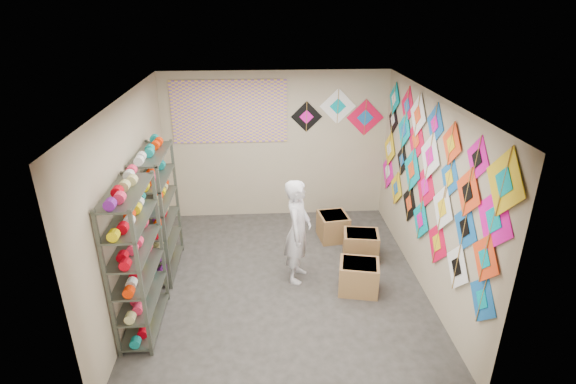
{
  "coord_description": "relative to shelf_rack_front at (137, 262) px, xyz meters",
  "views": [
    {
      "loc": [
        -0.27,
        -5.51,
        3.86
      ],
      "look_at": [
        0.1,
        0.3,
        1.3
      ],
      "focal_mm": 28.0,
      "sensor_mm": 36.0,
      "label": 1
    }
  ],
  "objects": [
    {
      "name": "back_wall_kites",
      "position": [
        2.92,
        3.09,
        0.99
      ],
      "size": [
        1.67,
        0.02,
        0.87
      ],
      "color": "black",
      "rests_on": "room_walls"
    },
    {
      "name": "room_walls",
      "position": [
        1.78,
        0.85,
        0.69
      ],
      "size": [
        4.5,
        4.5,
        4.5
      ],
      "color": "tan",
      "rests_on": "ground"
    },
    {
      "name": "shelf_rack_back",
      "position": [
        0.0,
        1.3,
        0.0
      ],
      "size": [
        0.4,
        1.1,
        1.9
      ],
      "primitive_type": "cube",
      "color": "#4C5147",
      "rests_on": "ground"
    },
    {
      "name": "shelf_rack_front",
      "position": [
        0.0,
        0.0,
        0.0
      ],
      "size": [
        0.4,
        1.1,
        1.9
      ],
      "primitive_type": "cube",
      "color": "#4C5147",
      "rests_on": "ground"
    },
    {
      "name": "carton_a",
      "position": [
        2.84,
        0.56,
        -0.72
      ],
      "size": [
        0.63,
        0.56,
        0.45
      ],
      "primitive_type": "cube",
      "rotation": [
        0.0,
        0.0,
        -0.21
      ],
      "color": "olive",
      "rests_on": "ground"
    },
    {
      "name": "carton_b",
      "position": [
        3.05,
        1.43,
        -0.73
      ],
      "size": [
        0.6,
        0.52,
        0.44
      ],
      "primitive_type": "cube",
      "rotation": [
        0.0,
        0.0,
        -0.15
      ],
      "color": "olive",
      "rests_on": "ground"
    },
    {
      "name": "shopkeeper",
      "position": [
        2.01,
        0.94,
        -0.17
      ],
      "size": [
        0.77,
        0.68,
        1.56
      ],
      "primitive_type": "imported",
      "rotation": [
        0.0,
        0.0,
        1.28
      ],
      "color": "silver",
      "rests_on": "ground"
    },
    {
      "name": "ground",
      "position": [
        1.78,
        0.85,
        -0.95
      ],
      "size": [
        4.5,
        4.5,
        0.0
      ],
      "primitive_type": "plane",
      "color": "#2E2B28"
    },
    {
      "name": "carton_c",
      "position": [
        2.71,
        2.08,
        -0.73
      ],
      "size": [
        0.53,
        0.57,
        0.45
      ],
      "primitive_type": "cube",
      "rotation": [
        0.0,
        0.0,
        0.13
      ],
      "color": "olive",
      "rests_on": "ground"
    },
    {
      "name": "kite_wall_display",
      "position": [
        3.76,
        0.84,
        0.68
      ],
      "size": [
        0.06,
        4.36,
        2.04
      ],
      "color": "#155DB0",
      "rests_on": "room_walls"
    },
    {
      "name": "poster",
      "position": [
        0.98,
        3.08,
        1.05
      ],
      "size": [
        2.0,
        0.01,
        1.1
      ],
      "primitive_type": "cube",
      "color": "#7C53B5",
      "rests_on": "room_walls"
    },
    {
      "name": "string_spools",
      "position": [
        -0.0,
        0.65,
        0.1
      ],
      "size": [
        0.12,
        2.36,
        0.12
      ],
      "color": "#FE2A55",
      "rests_on": "ground"
    }
  ]
}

